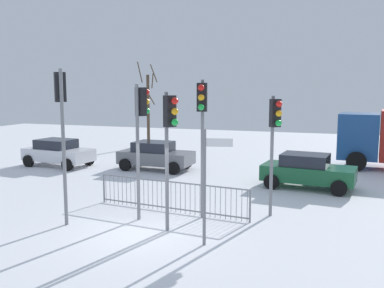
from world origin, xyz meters
TOP-DOWN VIEW (x-y plane):
  - ground_plane at (0.00, 0.00)m, footprint 60.00×60.00m
  - traffic_light_foreground_right at (1.23, 1.82)m, footprint 0.36×0.56m
  - traffic_light_mid_right at (-0.63, 1.21)m, footprint 0.38×0.54m
  - traffic_light_rear_right at (3.39, 2.75)m, footprint 0.44×0.49m
  - traffic_light_foreground_left at (0.72, 0.31)m, footprint 0.51×0.43m
  - traffic_light_rear_left at (-2.69, -0.04)m, footprint 0.47×0.47m
  - direction_sign_post at (2.05, -0.36)m, footprint 0.78×0.22m
  - pedestrian_guard_railing at (-0.02, 2.23)m, footprint 5.69×0.67m
  - car_grey_near at (-3.57, 8.96)m, footprint 3.85×2.01m
  - car_white_mid at (-9.01, 8.15)m, footprint 3.96×2.26m
  - car_green_trailing at (4.21, 7.29)m, footprint 3.98×2.30m
  - bare_tree_centre at (-7.67, 17.01)m, footprint 1.43×1.39m

SIDE VIEW (x-z plane):
  - ground_plane at x=0.00m, z-range 0.00..0.00m
  - pedestrian_guard_railing at x=-0.02m, z-range 0.02..1.09m
  - car_grey_near at x=-3.57m, z-range 0.03..1.50m
  - car_white_mid at x=-9.01m, z-range 0.03..1.50m
  - car_green_trailing at x=4.21m, z-range 0.03..1.50m
  - direction_sign_post at x=2.05m, z-range 0.19..3.36m
  - bare_tree_centre at x=-7.67m, z-range -0.19..5.93m
  - traffic_light_rear_right at x=3.39m, z-range 0.93..4.93m
  - traffic_light_foreground_left at x=0.72m, z-range 0.97..5.10m
  - traffic_light_mid_right at x=-0.63m, z-range 1.02..5.38m
  - traffic_light_foreground_right at x=1.23m, z-range 1.05..5.56m
  - traffic_light_rear_left at x=-2.69m, z-range 1.12..5.94m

